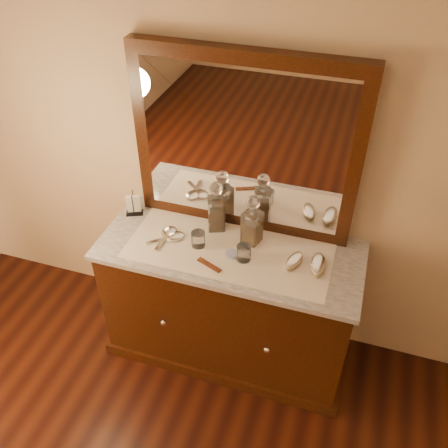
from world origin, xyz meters
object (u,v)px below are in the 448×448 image
(dresser_cabinet, at_px, (229,303))
(brush_far, at_px, (318,265))
(brush_near, at_px, (294,261))
(decanter_right, at_px, (252,225))
(hand_mirror_outer, at_px, (168,234))
(hand_mirror_inner, at_px, (172,237))
(comb, at_px, (209,265))
(napkin_rack, at_px, (134,205))
(pin_dish, at_px, (232,254))
(mirror_frame, at_px, (245,146))
(decanter_left, at_px, (216,211))

(dresser_cabinet, xyz_separation_m, brush_far, (0.48, -0.01, 0.47))
(brush_near, bearing_deg, decanter_right, 156.65)
(hand_mirror_outer, relative_size, hand_mirror_inner, 1.07)
(comb, distance_m, brush_far, 0.56)
(napkin_rack, distance_m, decanter_right, 0.73)
(pin_dish, bearing_deg, napkin_rack, 165.18)
(brush_far, height_order, hand_mirror_inner, brush_far)
(brush_near, relative_size, brush_far, 0.93)
(decanter_right, height_order, brush_near, decanter_right)
(pin_dish, distance_m, decanter_right, 0.19)
(pin_dish, bearing_deg, brush_near, 4.75)
(mirror_frame, bearing_deg, brush_near, -36.31)
(dresser_cabinet, relative_size, mirror_frame, 1.17)
(napkin_rack, height_order, brush_far, napkin_rack)
(mirror_frame, bearing_deg, decanter_left, -141.90)
(mirror_frame, xyz_separation_m, brush_near, (0.36, -0.26, -0.48))
(decanter_right, relative_size, brush_far, 1.69)
(comb, height_order, hand_mirror_outer, hand_mirror_outer)
(dresser_cabinet, xyz_separation_m, hand_mirror_outer, (-0.36, -0.00, 0.45))
(hand_mirror_inner, bearing_deg, decanter_left, 39.38)
(brush_near, bearing_deg, napkin_rack, 171.56)
(decanter_left, height_order, hand_mirror_inner, decanter_left)
(comb, height_order, decanter_left, decanter_left)
(brush_far, distance_m, hand_mirror_inner, 0.81)
(pin_dish, height_order, napkin_rack, napkin_rack)
(decanter_right, bearing_deg, brush_far, -15.42)
(dresser_cabinet, bearing_deg, brush_far, -1.17)
(mirror_frame, distance_m, decanter_left, 0.41)
(pin_dish, relative_size, hand_mirror_outer, 0.33)
(dresser_cabinet, distance_m, brush_far, 0.67)
(brush_near, bearing_deg, brush_far, 3.09)
(comb, height_order, decanter_right, decanter_right)
(mirror_frame, xyz_separation_m, napkin_rack, (-0.63, -0.12, -0.44))
(comb, xyz_separation_m, brush_near, (0.42, 0.14, 0.02))
(mirror_frame, bearing_deg, napkin_rack, -169.65)
(brush_near, bearing_deg, hand_mirror_inner, -179.70)
(dresser_cabinet, xyz_separation_m, napkin_rack, (-0.63, 0.13, 0.50))
(mirror_frame, xyz_separation_m, comb, (-0.06, -0.41, -0.49))
(comb, height_order, brush_near, brush_near)
(comb, distance_m, decanter_left, 0.34)
(pin_dish, distance_m, hand_mirror_outer, 0.39)
(brush_near, relative_size, hand_mirror_inner, 0.80)
(dresser_cabinet, distance_m, hand_mirror_outer, 0.58)
(hand_mirror_outer, bearing_deg, brush_near, -1.22)
(dresser_cabinet, bearing_deg, decanter_right, 45.13)
(mirror_frame, bearing_deg, comb, -98.50)
(brush_near, bearing_deg, dresser_cabinet, 177.35)
(pin_dish, relative_size, brush_far, 0.41)
(pin_dish, distance_m, decanter_left, 0.27)
(brush_far, bearing_deg, comb, -164.32)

